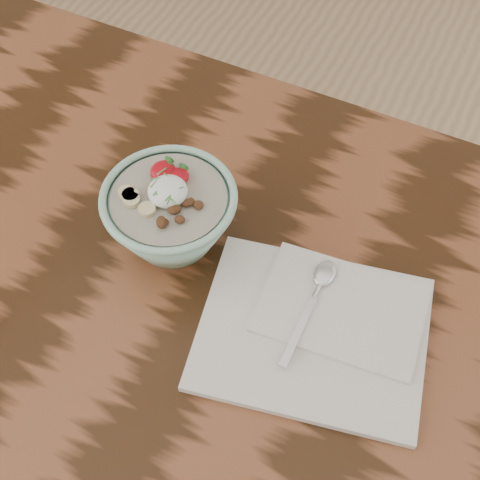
{
  "coord_description": "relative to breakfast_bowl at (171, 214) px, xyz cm",
  "views": [
    {
      "loc": [
        21.87,
        -34.78,
        150.87
      ],
      "look_at": [
        2.0,
        6.26,
        85.55
      ],
      "focal_mm": 50.0,
      "sensor_mm": 36.0,
      "label": 1
    }
  ],
  "objects": [
    {
      "name": "table",
      "position": [
        9.38,
        -8.88,
        -15.31
      ],
      "size": [
        160.0,
        90.0,
        75.0
      ],
      "color": "#311B0C",
      "rests_on": "ground"
    },
    {
      "name": "breakfast_bowl",
      "position": [
        0.0,
        0.0,
        0.0
      ],
      "size": [
        17.7,
        17.7,
        11.92
      ],
      "rotation": [
        0.0,
        0.0,
        0.12
      ],
      "color": "#95C9B0",
      "rests_on": "table"
    },
    {
      "name": "napkin",
      "position": [
        23.19,
        -4.27,
        -5.29
      ],
      "size": [
        32.01,
        27.78,
        1.73
      ],
      "rotation": [
        0.0,
        0.0,
        0.2
      ],
      "color": "silver",
      "rests_on": "table"
    },
    {
      "name": "spoon",
      "position": [
        21.11,
        0.43,
        -3.92
      ],
      "size": [
        2.84,
        16.47,
        0.86
      ],
      "rotation": [
        0.0,
        0.0,
        0.02
      ],
      "color": "silver",
      "rests_on": "napkin"
    }
  ]
}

